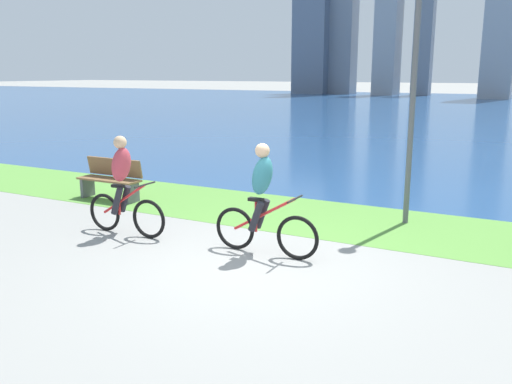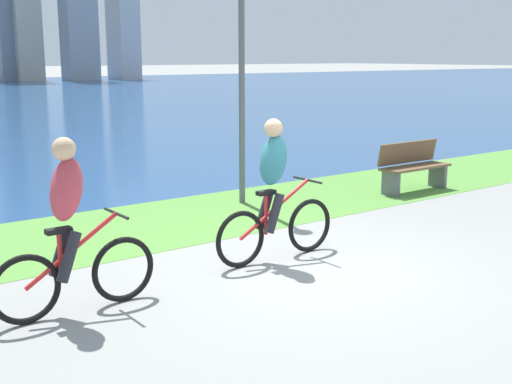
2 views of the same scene
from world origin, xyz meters
The scene contains 7 objects.
ground_plane centered at (0.00, 0.00, 0.00)m, with size 300.00×300.00×0.00m, color gray.
grass_strip_bayside centered at (0.00, 2.97, 0.00)m, with size 120.00×2.68×0.01m, color #59933D.
bay_water_surface centered at (0.00, 37.28, 0.00)m, with size 300.00×65.94×0.00m, color navy.
cyclist_lead centered at (-0.11, 0.54, 0.84)m, with size 1.75×0.52×1.72m.
cyclist_trailing centered at (-2.71, 0.36, 0.84)m, with size 1.65×0.52×1.71m.
bench_near_path centered at (-4.77, 2.27, 0.45)m, with size 1.50×0.47×0.90m.
lamppost_tall centered at (1.43, 3.35, 2.79)m, with size 0.28×0.28×4.31m.
Camera 1 is at (3.50, -6.55, 2.74)m, focal length 37.88 mm.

